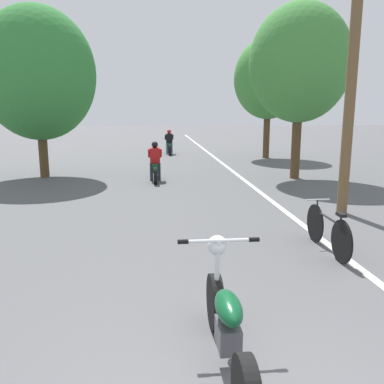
{
  "coord_description": "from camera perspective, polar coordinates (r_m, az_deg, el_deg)",
  "views": [
    {
      "loc": [
        -0.73,
        -2.4,
        2.4
      ],
      "look_at": [
        -0.02,
        4.97,
        0.9
      ],
      "focal_mm": 38.0,
      "sensor_mm": 36.0,
      "label": 1
    }
  ],
  "objects": [
    {
      "name": "roadside_tree_right_near",
      "position": [
        14.88,
        14.93,
        17.02
      ],
      "size": [
        3.47,
        3.12,
        5.95
      ],
      "color": "#513A23",
      "rests_on": "ground"
    },
    {
      "name": "bicycle_parked",
      "position": [
        7.35,
        18.49,
        -5.13
      ],
      "size": [
        0.44,
        1.78,
        0.82
      ],
      "color": "black",
      "rests_on": "ground"
    },
    {
      "name": "roadside_tree_right_far",
      "position": [
        20.97,
        10.68,
        15.31
      ],
      "size": [
        3.4,
        3.06,
        5.84
      ],
      "color": "#513A23",
      "rests_on": "ground"
    },
    {
      "name": "motorcycle_rider_lead",
      "position": [
        14.05,
        -5.19,
        3.69
      ],
      "size": [
        0.5,
        2.08,
        1.35
      ],
      "color": "black",
      "rests_on": "ground"
    },
    {
      "name": "utility_pole",
      "position": [
        10.01,
        21.46,
        14.3
      ],
      "size": [
        1.1,
        0.24,
        5.88
      ],
      "color": "brown",
      "rests_on": "ground"
    },
    {
      "name": "motorcycle_rider_far",
      "position": [
        22.51,
        -3.21,
        6.64
      ],
      "size": [
        0.5,
        2.07,
        1.34
      ],
      "color": "black",
      "rests_on": "ground"
    },
    {
      "name": "roadside_tree_left",
      "position": [
        15.55,
        -20.85,
        15.23
      ],
      "size": [
        3.97,
        3.57,
        5.91
      ],
      "color": "#513A23",
      "rests_on": "ground"
    },
    {
      "name": "lane_stripe_edge",
      "position": [
        15.87,
        5.99,
        2.73
      ],
      "size": [
        0.14,
        48.0,
        0.01
      ],
      "primitive_type": "cube",
      "color": "white",
      "rests_on": "ground"
    },
    {
      "name": "motorcycle_foreground",
      "position": [
        4.0,
        4.92,
        -17.93
      ],
      "size": [
        0.85,
        2.15,
        1.11
      ],
      "color": "black",
      "rests_on": "ground"
    }
  ]
}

